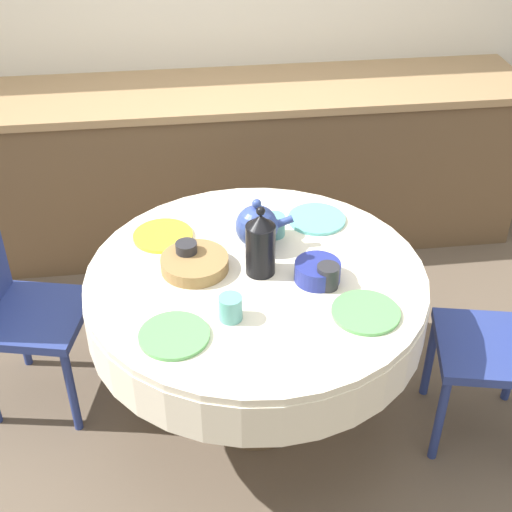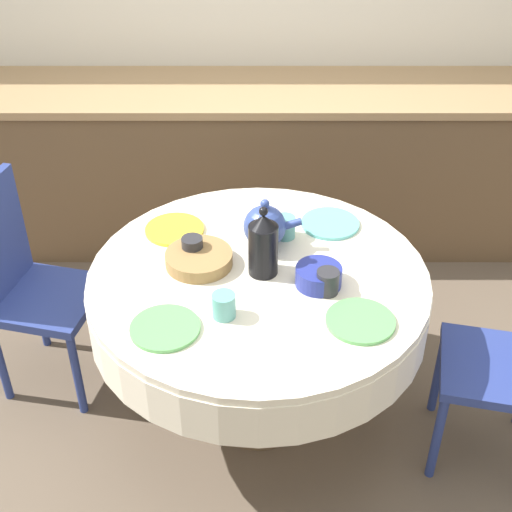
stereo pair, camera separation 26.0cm
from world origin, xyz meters
The scene contains 16 objects.
ground_plane centered at (0.00, 0.00, 0.00)m, with size 12.00×12.00×0.00m, color brown.
kitchen_counter centered at (0.00, 1.39, 0.45)m, with size 3.24×0.64×0.90m.
dining_table centered at (0.00, 0.00, 0.62)m, with size 1.28×1.28×0.74m.
chair_right centered at (-0.96, 0.23, 0.53)m, with size 0.48×0.48×0.97m.
plate_near_left centered at (-0.31, -0.31, 0.75)m, with size 0.24×0.24×0.01m, color #5BA85B.
cup_near_left centered at (-0.12, -0.24, 0.78)m, with size 0.08×0.08×0.09m, color #5BA39E.
plate_near_right centered at (0.35, -0.28, 0.75)m, with size 0.24×0.24×0.01m, color #5BA85B.
cup_near_right centered at (0.25, -0.11, 0.78)m, with size 0.08×0.08×0.09m, color #28282D.
plate_far_left centered at (-0.34, 0.29, 0.75)m, with size 0.24×0.24×0.01m, color yellow.
cup_far_left centered at (-0.25, 0.10, 0.78)m, with size 0.08×0.08×0.09m, color #28282D.
plate_far_right centered at (0.30, 0.33, 0.75)m, with size 0.24×0.24×0.01m, color #60BCB7.
cup_far_right centered at (0.11, 0.25, 0.78)m, with size 0.08×0.08×0.09m, color #5BA39E.
coffee_carafe centered at (0.02, 0.01, 0.86)m, with size 0.11×0.11×0.28m.
teapot centered at (0.03, 0.18, 0.83)m, with size 0.23×0.17×0.21m.
bread_basket centered at (-0.22, 0.06, 0.77)m, with size 0.25×0.25×0.05m, color olive.
fruit_bowl centered at (0.22, -0.06, 0.78)m, with size 0.17×0.17×0.07m, color navy.
Camera 2 is at (-0.01, -2.12, 2.33)m, focal length 50.00 mm.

